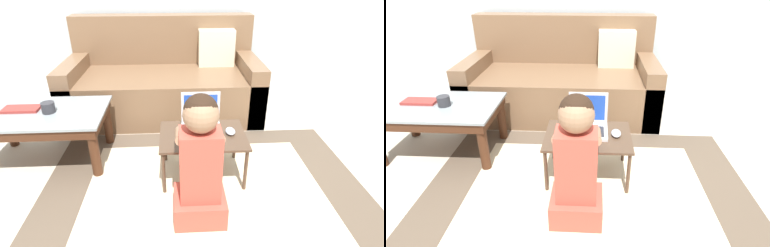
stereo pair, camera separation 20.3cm
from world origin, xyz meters
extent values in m
plane|color=beige|center=(0.00, 0.00, 0.00)|extent=(16.00, 16.00, 0.00)
cube|color=brown|center=(0.14, -0.11, 0.00)|extent=(2.18, 1.63, 0.01)
cube|color=beige|center=(0.14, -0.11, 0.01)|extent=(1.57, 1.17, 0.00)
cube|color=brown|center=(-0.15, 1.18, 0.21)|extent=(1.84, 0.93, 0.42)
cube|color=brown|center=(-0.15, 1.54, 0.66)|extent=(1.84, 0.20, 0.48)
cube|color=brown|center=(-0.99, 1.18, 0.28)|extent=(0.16, 0.93, 0.56)
cube|color=brown|center=(0.69, 1.18, 0.28)|extent=(0.16, 0.93, 0.56)
cube|color=beige|center=(0.39, 1.37, 0.60)|extent=(0.36, 0.14, 0.36)
cube|color=gray|center=(-1.01, 0.36, 0.40)|extent=(0.90, 0.57, 0.02)
cube|color=#422314|center=(-1.01, 0.36, 0.35)|extent=(0.87, 0.55, 0.07)
cylinder|color=#422314|center=(-0.61, 0.13, 0.19)|extent=(0.07, 0.07, 0.39)
cylinder|color=#422314|center=(-1.40, 0.59, 0.19)|extent=(0.07, 0.07, 0.39)
cylinder|color=#422314|center=(-0.61, 0.59, 0.19)|extent=(0.07, 0.07, 0.39)
cube|color=#4C3828|center=(0.14, 0.09, 0.32)|extent=(0.58, 0.42, 0.02)
cylinder|color=#4C3828|center=(-0.13, -0.09, 0.16)|extent=(0.02, 0.02, 0.32)
cylinder|color=#4C3828|center=(0.41, -0.09, 0.16)|extent=(0.02, 0.02, 0.32)
cylinder|color=#4C3828|center=(-0.13, 0.28, 0.16)|extent=(0.02, 0.02, 0.32)
cylinder|color=#4C3828|center=(0.41, 0.28, 0.16)|extent=(0.02, 0.02, 0.32)
cube|color=silver|center=(0.14, 0.13, 0.34)|extent=(0.27, 0.24, 0.02)
cube|color=#28282D|center=(0.14, 0.11, 0.35)|extent=(0.22, 0.14, 0.00)
cube|color=silver|center=(0.14, 0.25, 0.46)|extent=(0.27, 0.01, 0.23)
cube|color=#1E47B7|center=(0.14, 0.24, 0.46)|extent=(0.23, 0.00, 0.19)
ellipsoid|color=#B2B7C1|center=(0.33, 0.10, 0.35)|extent=(0.06, 0.10, 0.03)
cube|color=#CC4C3D|center=(0.09, -0.32, 0.08)|extent=(0.30, 0.26, 0.17)
cube|color=#CC4C3D|center=(0.09, -0.32, 0.38)|extent=(0.22, 0.17, 0.42)
sphere|color=#9E7556|center=(0.09, -0.32, 0.68)|extent=(0.19, 0.19, 0.19)
sphere|color=black|center=(0.09, -0.31, 0.70)|extent=(0.18, 0.18, 0.18)
cylinder|color=#9E7556|center=(-0.02, -0.18, 0.49)|extent=(0.06, 0.29, 0.14)
cylinder|color=#9E7556|center=(0.19, -0.18, 0.49)|extent=(0.06, 0.29, 0.14)
cylinder|color=#2D2D33|center=(-0.95, 0.35, 0.44)|extent=(0.09, 0.09, 0.08)
cube|color=#99332D|center=(-1.16, 0.39, 0.42)|extent=(0.26, 0.12, 0.02)
camera|label=1|loc=(-0.03, -1.65, 1.33)|focal=28.00mm
camera|label=2|loc=(0.17, -1.65, 1.33)|focal=28.00mm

